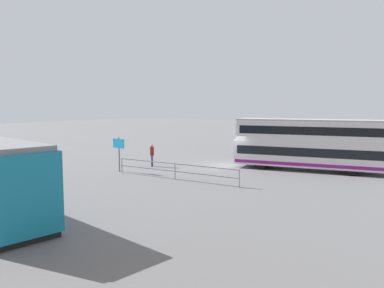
# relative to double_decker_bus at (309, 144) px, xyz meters

# --- Properties ---
(ground_plane) EXTENTS (160.00, 160.00, 0.00)m
(ground_plane) POSITION_rel_double_decker_bus_xyz_m (5.49, 1.85, -1.97)
(ground_plane) COLOR slate
(double_decker_bus) EXTENTS (11.22, 4.38, 3.83)m
(double_decker_bus) POSITION_rel_double_decker_bus_xyz_m (0.00, 0.00, 0.00)
(double_decker_bus) COLOR white
(double_decker_bus) RESTS_ON ground
(pedestrian_near_railing) EXTENTS (0.44, 0.44, 1.79)m
(pedestrian_near_railing) POSITION_rel_double_decker_bus_xyz_m (10.97, 5.06, -0.93)
(pedestrian_near_railing) COLOR #33384C
(pedestrian_near_railing) RESTS_ON ground
(pedestrian_railing) EXTENTS (9.34, 0.43, 1.08)m
(pedestrian_railing) POSITION_rel_double_decker_bus_xyz_m (6.20, 8.42, -1.22)
(pedestrian_railing) COLOR gray
(pedestrian_railing) RESTS_ON ground
(info_sign) EXTENTS (1.23, 0.19, 2.53)m
(info_sign) POSITION_rel_double_decker_bus_xyz_m (11.38, 8.33, -0.19)
(info_sign) COLOR slate
(info_sign) RESTS_ON ground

